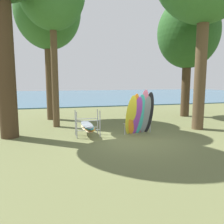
{
  "coord_description": "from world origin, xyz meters",
  "views": [
    {
      "loc": [
        -3.53,
        -9.18,
        2.67
      ],
      "look_at": [
        -0.72,
        1.5,
        1.1
      ],
      "focal_mm": 35.84,
      "sensor_mm": 36.0,
      "label": 1
    }
  ],
  "objects_px": {
    "tree_far_left_back": "(188,34)",
    "leaning_board_pile": "(140,114)",
    "tree_mid_behind": "(48,13)",
    "board_storage_rack": "(88,126)"
  },
  "relations": [
    {
      "from": "tree_mid_behind",
      "to": "board_storage_rack",
      "type": "distance_m",
      "value": 8.59
    },
    {
      "from": "tree_far_left_back",
      "to": "board_storage_rack",
      "type": "xyz_separation_m",
      "value": [
        -7.96,
        -4.2,
        -5.49
      ]
    },
    {
      "from": "tree_far_left_back",
      "to": "leaning_board_pile",
      "type": "distance_m",
      "value": 8.65
    },
    {
      "from": "tree_far_left_back",
      "to": "board_storage_rack",
      "type": "bearing_deg",
      "value": -152.19
    },
    {
      "from": "tree_mid_behind",
      "to": "leaning_board_pile",
      "type": "relative_size",
      "value": 4.26
    },
    {
      "from": "tree_mid_behind",
      "to": "board_storage_rack",
      "type": "height_order",
      "value": "tree_mid_behind"
    },
    {
      "from": "tree_mid_behind",
      "to": "board_storage_rack",
      "type": "xyz_separation_m",
      "value": [
        1.7,
        -5.32,
        -6.53
      ]
    },
    {
      "from": "tree_far_left_back",
      "to": "board_storage_rack",
      "type": "distance_m",
      "value": 10.54
    },
    {
      "from": "tree_far_left_back",
      "to": "leaning_board_pile",
      "type": "relative_size",
      "value": 3.81
    },
    {
      "from": "tree_far_left_back",
      "to": "leaning_board_pile",
      "type": "height_order",
      "value": "tree_far_left_back"
    }
  ]
}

